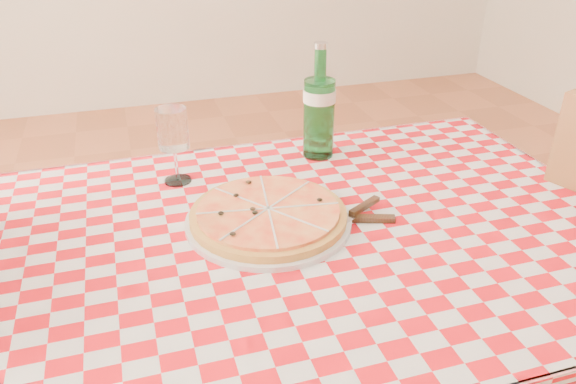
% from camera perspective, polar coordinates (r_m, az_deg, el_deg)
% --- Properties ---
extents(dining_table, '(1.20, 0.80, 0.75)m').
position_cam_1_polar(dining_table, '(1.16, 1.82, -8.09)').
color(dining_table, brown).
rests_on(dining_table, ground).
extents(tablecloth, '(1.30, 0.90, 0.01)m').
position_cam_1_polar(tablecloth, '(1.11, 1.90, -4.18)').
color(tablecloth, '#B50B13').
rests_on(tablecloth, dining_table).
extents(pizza_plate, '(0.38, 0.38, 0.04)m').
position_cam_1_polar(pizza_plate, '(1.12, -2.01, -2.25)').
color(pizza_plate, '#C88442').
rests_on(pizza_plate, tablecloth).
extents(water_bottle, '(0.11, 0.11, 0.28)m').
position_cam_1_polar(water_bottle, '(1.37, 3.20, 9.17)').
color(water_bottle, '#196428').
rests_on(water_bottle, tablecloth).
extents(wine_glass, '(0.08, 0.08, 0.18)m').
position_cam_1_polar(wine_glass, '(1.28, -11.48, 4.59)').
color(wine_glass, white).
rests_on(wine_glass, tablecloth).
extents(cutlery, '(0.25, 0.22, 0.02)m').
position_cam_1_polar(cutlery, '(1.14, 6.46, -2.43)').
color(cutlery, silver).
rests_on(cutlery, tablecloth).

